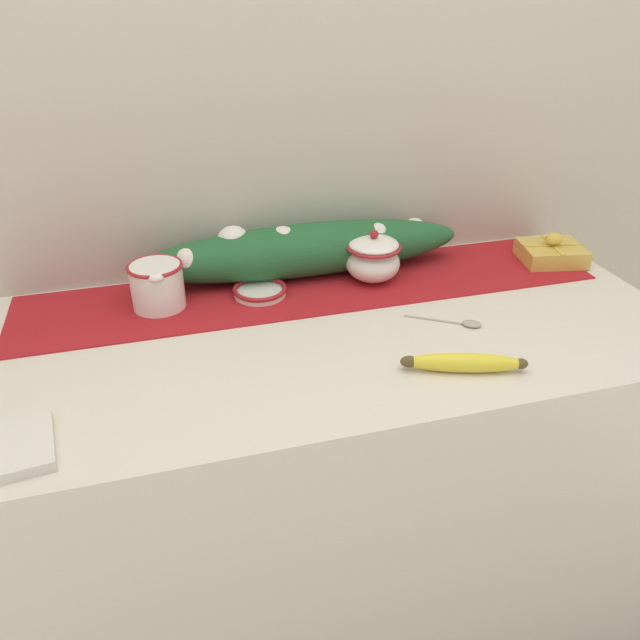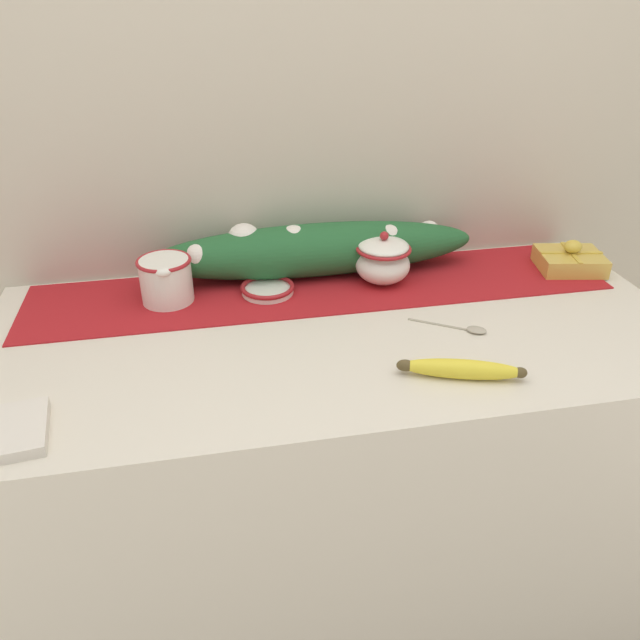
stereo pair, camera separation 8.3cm
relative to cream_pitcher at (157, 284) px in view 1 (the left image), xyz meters
The scene contains 12 objects.
ground_plane 1.00m from the cream_pitcher, 28.79° to the right, with size 12.00×12.00×0.00m, color gray.
countertop 0.62m from the cream_pitcher, 28.79° to the right, with size 1.41×0.66×0.86m, color beige.
back_wall 0.47m from the cream_pitcher, 25.54° to the left, with size 2.21×0.04×2.40m, color #B7AD99.
table_runner 0.34m from the cream_pitcher, ahead, with size 1.30×0.27×0.00m, color #A8191E.
cream_pitcher is the anchor object (origin of this frame).
sugar_bowl 0.48m from the cream_pitcher, ahead, with size 0.13×0.13×0.12m.
small_dish 0.22m from the cream_pitcher, ahead, with size 0.12×0.12×0.02m.
banana 0.65m from the cream_pitcher, 37.91° to the right, with size 0.22×0.10×0.04m.
spoon 0.65m from the cream_pitcher, 22.75° to the right, with size 0.14×0.10×0.01m.
napkin_stack 0.49m from the cream_pitcher, 120.60° to the right, with size 0.13×0.13×0.02m, color silver.
gift_box 0.94m from the cream_pitcher, ahead, with size 0.17×0.15×0.07m.
poinsettia_garland 0.34m from the cream_pitcher, 11.87° to the left, with size 0.76×0.13×0.13m.
Camera 1 is at (-0.33, -1.04, 1.50)m, focal length 35.00 mm.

